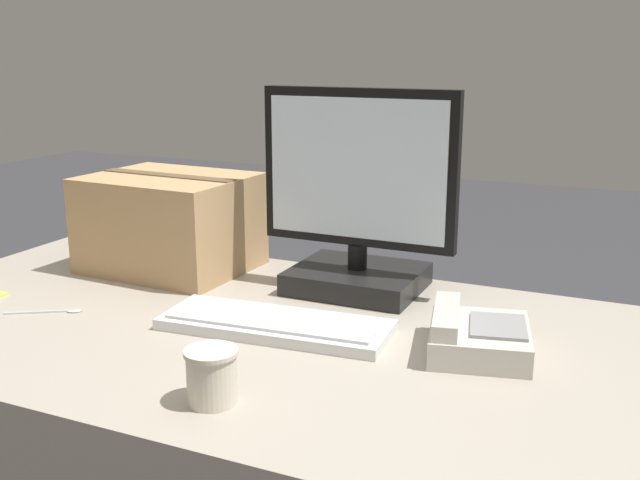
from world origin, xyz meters
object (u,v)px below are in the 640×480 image
keyboard (277,323)px  spoon (55,311)px  monitor (358,214)px  desk_phone (476,336)px  paper_cup_right (212,376)px  cardboard_box (170,222)px

keyboard → spoon: (-0.47, -0.10, -0.01)m
monitor → spoon: monitor is taller
desk_phone → spoon: 0.87m
monitor → spoon: 0.68m
keyboard → paper_cup_right: (0.05, -0.32, 0.03)m
keyboard → paper_cup_right: 0.32m
monitor → keyboard: 0.35m
monitor → cardboard_box: 0.49m
keyboard → spoon: size_ratio=3.26×
monitor → paper_cup_right: monitor is taller
desk_phone → cardboard_box: (-0.82, 0.22, 0.09)m
keyboard → cardboard_box: (-0.44, 0.27, 0.10)m
monitor → paper_cup_right: size_ratio=5.15×
keyboard → spoon: bearing=-172.1°
monitor → desk_phone: size_ratio=1.88×
keyboard → desk_phone: (0.38, 0.05, 0.02)m
monitor → spoon: (-0.52, -0.41, -0.17)m
spoon → cardboard_box: bearing=53.3°
monitor → keyboard: monitor is taller
paper_cup_right → cardboard_box: 0.77m
keyboard → paper_cup_right: paper_cup_right is taller
keyboard → spoon: 0.48m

